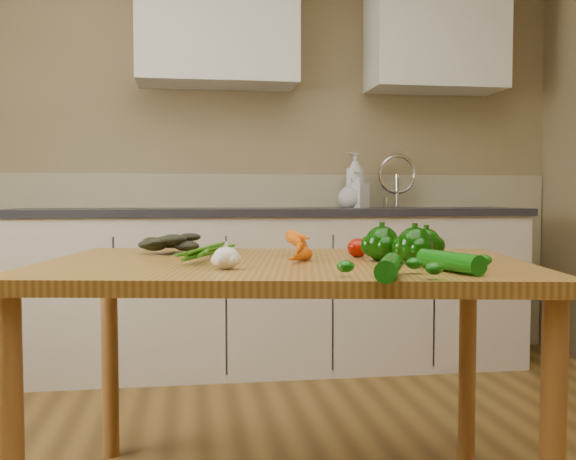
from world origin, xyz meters
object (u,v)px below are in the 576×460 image
(soap_bottle_c, at_px, (349,193))
(carrot_bunch, at_px, (269,248))
(soap_bottle_b, at_px, (358,190))
(tomato_c, at_px, (430,246))
(leafy_greens, at_px, (169,238))
(tomato_a, at_px, (358,248))
(tomato_b, at_px, (384,244))
(zucchini_a, at_px, (450,262))
(pepper_c, at_px, (415,246))
(pepper_a, at_px, (382,244))
(soap_bottle_a, at_px, (355,180))
(garlic_bulb, at_px, (226,258))
(table, at_px, (284,289))
(zucchini_b, at_px, (389,267))
(pepper_b, at_px, (426,244))

(soap_bottle_c, relative_size, carrot_bunch, 0.65)
(soap_bottle_b, distance_m, tomato_c, 1.76)
(leafy_greens, relative_size, tomato_a, 3.12)
(soap_bottle_c, height_order, tomato_b, soap_bottle_c)
(zucchini_a, bearing_deg, pepper_c, 97.24)
(soap_bottle_c, height_order, pepper_c, soap_bottle_c)
(soap_bottle_c, bearing_deg, carrot_bunch, 73.23)
(pepper_a, distance_m, tomato_b, 0.26)
(soap_bottle_b, relative_size, tomato_c, 2.65)
(zucchini_a, bearing_deg, tomato_a, 107.95)
(soap_bottle_a, xyz_separation_m, garlic_bulb, (-0.88, -2.02, -0.26))
(soap_bottle_c, xyz_separation_m, tomato_c, (-0.17, -1.73, -0.18))
(table, distance_m, carrot_bunch, 0.14)
(soap_bottle_a, xyz_separation_m, soap_bottle_c, (-0.05, -0.05, -0.08))
(soap_bottle_a, distance_m, tomato_b, 1.67)
(garlic_bulb, xyz_separation_m, tomato_a, (0.43, 0.28, 0.00))
(tomato_a, bearing_deg, soap_bottle_c, 76.73)
(zucchini_b, bearing_deg, carrot_bunch, 114.29)
(soap_bottle_b, relative_size, pepper_b, 2.30)
(table, distance_m, pepper_c, 0.41)
(carrot_bunch, bearing_deg, zucchini_b, -55.67)
(zucchini_b, bearing_deg, soap_bottle_a, 77.38)
(pepper_b, bearing_deg, soap_bottle_c, 83.47)
(garlic_bulb, height_order, pepper_b, pepper_b)
(tomato_c, relative_size, zucchini_a, 0.36)
(soap_bottle_c, height_order, garlic_bulb, soap_bottle_c)
(table, distance_m, zucchini_a, 0.53)
(soap_bottle_a, height_order, zucchini_a, soap_bottle_a)
(pepper_a, distance_m, pepper_c, 0.12)
(tomato_b, bearing_deg, table, -152.53)
(soap_bottle_b, bearing_deg, tomato_c, -45.21)
(soap_bottle_a, bearing_deg, table, -58.40)
(pepper_a, bearing_deg, soap_bottle_a, 77.80)
(tomato_c, bearing_deg, pepper_a, -154.72)
(pepper_c, height_order, zucchini_b, pepper_c)
(zucchini_a, bearing_deg, table, 138.45)
(tomato_b, bearing_deg, zucchini_b, -106.15)
(soap_bottle_c, bearing_deg, soap_bottle_b, -175.60)
(carrot_bunch, bearing_deg, tomato_c, 8.64)
(zucchini_b, bearing_deg, pepper_b, 59.54)
(tomato_c, xyz_separation_m, zucchini_b, (-0.29, -0.49, -0.01))
(soap_bottle_a, height_order, leafy_greens, soap_bottle_a)
(zucchini_a, bearing_deg, tomato_b, 91.23)
(soap_bottle_a, relative_size, soap_bottle_c, 1.88)
(pepper_b, height_order, tomato_c, pepper_b)
(garlic_bulb, height_order, tomato_a, same)
(garlic_bulb, bearing_deg, tomato_c, 19.65)
(tomato_c, height_order, zucchini_a, tomato_c)
(tomato_a, distance_m, zucchini_b, 0.53)
(leafy_greens, distance_m, pepper_c, 0.84)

